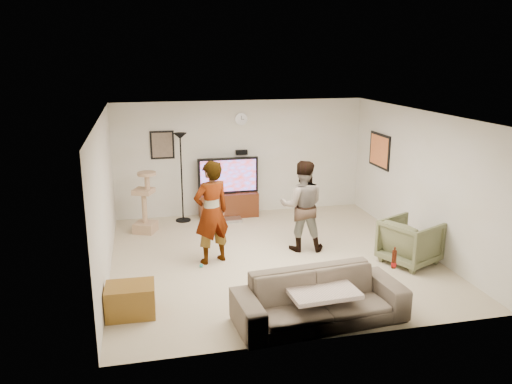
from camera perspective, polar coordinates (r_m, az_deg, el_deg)
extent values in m
cube|color=tan|center=(9.09, 1.79, -7.30)|extent=(5.50, 5.50, 0.02)
cube|color=white|center=(8.45, 1.93, 8.70)|extent=(5.50, 5.50, 0.02)
cube|color=white|center=(11.30, -1.67, 3.85)|extent=(5.50, 0.04, 2.50)
cube|color=white|center=(6.19, 8.34, -5.89)|extent=(5.50, 0.04, 2.50)
cube|color=white|center=(8.44, -16.52, -0.65)|extent=(0.04, 5.50, 2.50)
cube|color=white|center=(9.73, 17.73, 1.30)|extent=(0.04, 5.50, 2.50)
cylinder|color=white|center=(11.14, -1.67, 8.12)|extent=(0.26, 0.04, 0.26)
cube|color=black|center=(11.22, -1.61, 4.45)|extent=(0.25, 0.10, 0.10)
cube|color=brown|center=(11.02, -10.40, 5.17)|extent=(0.42, 0.03, 0.52)
cube|color=orange|center=(11.05, 13.59, 4.50)|extent=(0.03, 0.78, 0.62)
cube|color=#421D0E|center=(11.24, -3.08, -1.39)|extent=(1.27, 0.45, 0.53)
cube|color=#BBBCC2|center=(10.94, -2.68, -3.12)|extent=(0.40, 0.30, 0.07)
cube|color=black|center=(11.07, -3.13, 1.85)|extent=(1.31, 0.08, 0.78)
cube|color=#5268EF|center=(11.03, -3.09, 1.80)|extent=(1.21, 0.01, 0.68)
cylinder|color=black|center=(10.85, -8.28, 1.56)|extent=(0.32, 0.32, 1.89)
cube|color=tan|center=(10.35, -12.36, -1.11)|extent=(0.53, 0.53, 1.25)
imported|color=#959595|center=(8.62, -4.99, -2.28)|extent=(0.76, 0.63, 1.77)
imported|color=navy|center=(9.20, 5.16, -1.54)|extent=(0.92, 0.79, 1.65)
imported|color=brown|center=(6.96, 7.10, -11.65)|extent=(2.33, 1.08, 0.66)
cube|color=beige|center=(6.92, 7.27, -10.78)|extent=(0.94, 0.76, 0.06)
cylinder|color=#461405|center=(7.17, 15.12, -7.26)|extent=(0.06, 0.06, 0.25)
imported|color=#55593C|center=(9.08, 16.80, -5.32)|extent=(1.11, 1.10, 0.77)
cube|color=brown|center=(7.31, -13.81, -11.60)|extent=(0.67, 0.51, 0.44)
sphere|color=teal|center=(8.69, -6.12, -8.16)|extent=(0.06, 0.06, 0.06)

